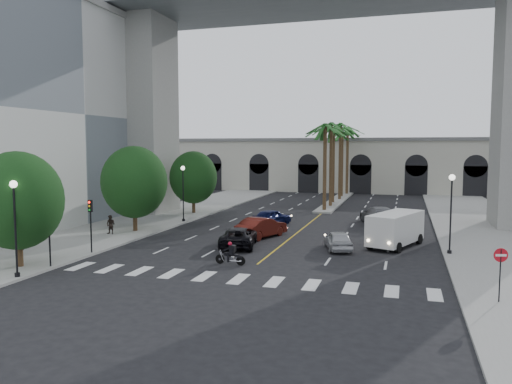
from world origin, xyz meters
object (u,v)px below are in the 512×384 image
object	(u,v)px
traffic_signal_far	(91,217)
car_e	(272,217)
lamp_post_left_near	(15,220)
car_a	(338,240)
do_not_enter_sign	(500,264)
pedestrian_b	(111,225)
lamp_post_left_far	(183,189)
lamp_post_right	(451,207)
car_b	(262,227)
car_d	(378,215)
car_c	(239,237)
motorcycle_rider	(231,254)
pedestrian_a	(21,238)
cargo_van	(395,228)
traffic_signal_near	(49,226)

from	to	relation	value
traffic_signal_far	car_e	bearing A→B (deg)	62.59
lamp_post_left_near	car_e	xyz separation A→B (m)	(8.27, 22.24, -2.49)
lamp_post_left_near	car_a	world-z (taller)	lamp_post_left_near
lamp_post_left_near	car_a	xyz separation A→B (m)	(15.54, 12.78, -2.54)
car_e	do_not_enter_sign	xyz separation A→B (m)	(15.82, -19.58, 1.17)
pedestrian_b	lamp_post_left_far	bearing A→B (deg)	72.38
lamp_post_left_far	lamp_post_right	bearing A→B (deg)	-19.33
lamp_post_left_near	pedestrian_b	bearing A→B (deg)	101.38
car_b	car_d	size ratio (longest dim) A/B	0.85
car_c	do_not_enter_sign	size ratio (longest dim) A/B	1.93
lamp_post_right	motorcycle_rider	size ratio (longest dim) A/B	2.75
pedestrian_a	pedestrian_b	distance (m)	7.48
do_not_enter_sign	cargo_van	bearing A→B (deg)	95.98
traffic_signal_far	car_c	size ratio (longest dim) A/B	0.72
lamp_post_left_near	lamp_post_right	xyz separation A→B (m)	(22.80, 13.00, 0.00)
traffic_signal_near	motorcycle_rider	xyz separation A→B (m)	(9.81, 4.02, -1.88)
lamp_post_left_near	car_c	distance (m)	14.82
car_e	cargo_van	size ratio (longest dim) A/B	0.70
do_not_enter_sign	car_d	bearing A→B (deg)	90.86
car_e	traffic_signal_far	bearing A→B (deg)	86.21
cargo_van	pedestrian_a	size ratio (longest dim) A/B	3.80
motorcycle_rider	car_b	world-z (taller)	car_b
pedestrian_b	do_not_enter_sign	bearing A→B (deg)	-20.77
do_not_enter_sign	car_a	bearing A→B (deg)	115.03
traffic_signal_near	pedestrian_b	world-z (taller)	traffic_signal_near
lamp_post_right	car_e	bearing A→B (deg)	147.55
traffic_signal_far	pedestrian_a	xyz separation A→B (m)	(-5.06, -0.67, -1.56)
motorcycle_rider	lamp_post_left_near	bearing A→B (deg)	-142.47
cargo_van	do_not_enter_sign	bearing A→B (deg)	-47.78
cargo_van	pedestrian_b	world-z (taller)	cargo_van
lamp_post_right	do_not_enter_sign	xyz separation A→B (m)	(1.29, -10.34, -1.33)
car_b	car_d	world-z (taller)	car_d
lamp_post_left_far	car_b	xyz separation A→B (m)	(9.15, -5.21, -2.41)
traffic_signal_near	pedestrian_b	bearing A→B (deg)	104.53
lamp_post_right	car_c	xyz separation A→B (m)	(-14.21, -1.19, -2.52)
lamp_post_left_near	car_b	size ratio (longest dim) A/B	1.09
motorcycle_rider	car_c	distance (m)	5.45
car_b	car_e	bearing A→B (deg)	-62.36
lamp_post_left_far	pedestrian_a	xyz separation A→B (m)	(-4.96, -15.17, -2.27)
car_a	traffic_signal_near	bearing A→B (deg)	16.89
car_a	car_b	xyz separation A→B (m)	(-6.39, 3.01, 0.13)
lamp_post_left_near	lamp_post_right	distance (m)	26.25
car_b	pedestrian_b	size ratio (longest dim) A/B	3.20
lamp_post_left_far	traffic_signal_far	size ratio (longest dim) A/B	1.47
car_c	pedestrian_a	distance (m)	14.82
lamp_post_left_far	pedestrian_b	bearing A→B (deg)	-107.89
lamp_post_left_far	motorcycle_rider	distance (m)	17.74
lamp_post_left_near	car_b	xyz separation A→B (m)	(9.15, 15.79, -2.41)
car_b	car_c	xyz separation A→B (m)	(-0.56, -3.98, -0.11)
car_e	pedestrian_a	size ratio (longest dim) A/B	2.67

